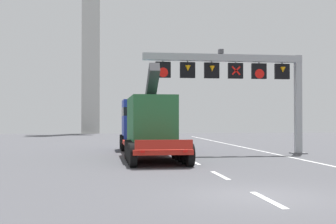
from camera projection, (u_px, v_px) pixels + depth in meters
ground at (260, 196)px, 12.82m from camera, size 112.00×112.00×0.00m
lane_markings at (179, 154)px, 28.03m from camera, size 0.20×45.28×0.01m
edge_line_right at (292, 158)px, 25.53m from camera, size 0.20×63.00×0.01m
overhead_lane_gantry at (241, 74)px, 27.96m from camera, size 10.61×0.90×6.71m
heavy_haul_truck_red at (146, 123)px, 27.85m from camera, size 3.22×14.10×5.30m
bridge_pylon_distant at (91, 0)px, 69.11m from camera, size 9.00×2.00×41.49m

